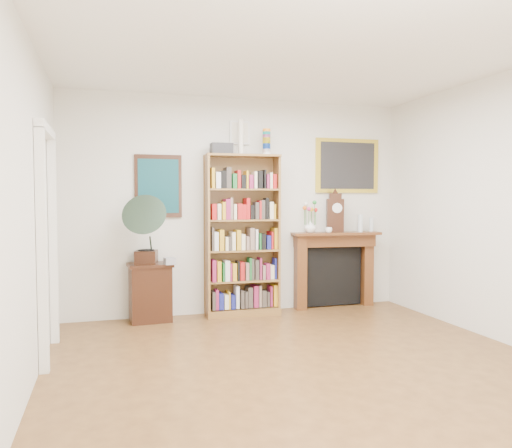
{
  "coord_description": "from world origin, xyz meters",
  "views": [
    {
      "loc": [
        -1.67,
        -3.83,
        1.5
      ],
      "look_at": [
        -0.04,
        1.6,
        1.21
      ],
      "focal_mm": 35.0,
      "sensor_mm": 36.0,
      "label": 1
    }
  ],
  "objects_px": {
    "fireplace": "(334,263)",
    "side_cabinet": "(150,292)",
    "teacup": "(329,230)",
    "cd_stack": "(170,261)",
    "gramophone": "(147,225)",
    "flower_vase": "(310,227)",
    "bottle_right": "(371,224)",
    "bottle_left": "(360,223)",
    "bookshelf": "(243,226)",
    "mantel_clock": "(335,213)"
  },
  "relations": [
    {
      "from": "teacup",
      "to": "bottle_left",
      "type": "bearing_deg",
      "value": 7.45
    },
    {
      "from": "bookshelf",
      "to": "teacup",
      "type": "xyz_separation_m",
      "value": [
        1.18,
        -0.05,
        -0.08
      ]
    },
    {
      "from": "fireplace",
      "to": "mantel_clock",
      "type": "relative_size",
      "value": 2.37
    },
    {
      "from": "teacup",
      "to": "fireplace",
      "type": "bearing_deg",
      "value": 44.52
    },
    {
      "from": "fireplace",
      "to": "bottle_left",
      "type": "bearing_deg",
      "value": -6.6
    },
    {
      "from": "side_cabinet",
      "to": "mantel_clock",
      "type": "relative_size",
      "value": 1.34
    },
    {
      "from": "bookshelf",
      "to": "mantel_clock",
      "type": "distance_m",
      "value": 1.34
    },
    {
      "from": "bottle_left",
      "to": "teacup",
      "type": "bearing_deg",
      "value": -172.55
    },
    {
      "from": "side_cabinet",
      "to": "bottle_right",
      "type": "bearing_deg",
      "value": -2.62
    },
    {
      "from": "bookshelf",
      "to": "side_cabinet",
      "type": "distance_m",
      "value": 1.41
    },
    {
      "from": "cd_stack",
      "to": "teacup",
      "type": "bearing_deg",
      "value": 3.35
    },
    {
      "from": "cd_stack",
      "to": "bottle_right",
      "type": "relative_size",
      "value": 0.6
    },
    {
      "from": "fireplace",
      "to": "bottle_right",
      "type": "height_order",
      "value": "bottle_right"
    },
    {
      "from": "side_cabinet",
      "to": "fireplace",
      "type": "height_order",
      "value": "fireplace"
    },
    {
      "from": "gramophone",
      "to": "mantel_clock",
      "type": "height_order",
      "value": "mantel_clock"
    },
    {
      "from": "fireplace",
      "to": "mantel_clock",
      "type": "bearing_deg",
      "value": -83.85
    },
    {
      "from": "fireplace",
      "to": "side_cabinet",
      "type": "bearing_deg",
      "value": -172.18
    },
    {
      "from": "flower_vase",
      "to": "cd_stack",
      "type": "bearing_deg",
      "value": -172.96
    },
    {
      "from": "side_cabinet",
      "to": "mantel_clock",
      "type": "bearing_deg",
      "value": -2.16
    },
    {
      "from": "fireplace",
      "to": "bottle_right",
      "type": "xyz_separation_m",
      "value": [
        0.56,
        -0.04,
        0.53
      ]
    },
    {
      "from": "bottle_left",
      "to": "cd_stack",
      "type": "bearing_deg",
      "value": -175.86
    },
    {
      "from": "bookshelf",
      "to": "mantel_clock",
      "type": "xyz_separation_m",
      "value": [
        1.33,
        0.07,
        0.14
      ]
    },
    {
      "from": "bookshelf",
      "to": "fireplace",
      "type": "relative_size",
      "value": 1.89
    },
    {
      "from": "fireplace",
      "to": "flower_vase",
      "type": "distance_m",
      "value": 0.63
    },
    {
      "from": "cd_stack",
      "to": "side_cabinet",
      "type": "bearing_deg",
      "value": 145.36
    },
    {
      "from": "fireplace",
      "to": "flower_vase",
      "type": "height_order",
      "value": "flower_vase"
    },
    {
      "from": "bookshelf",
      "to": "cd_stack",
      "type": "bearing_deg",
      "value": -165.77
    },
    {
      "from": "flower_vase",
      "to": "bottle_left",
      "type": "relative_size",
      "value": 0.67
    },
    {
      "from": "bottle_left",
      "to": "flower_vase",
      "type": "bearing_deg",
      "value": 176.5
    },
    {
      "from": "cd_stack",
      "to": "mantel_clock",
      "type": "relative_size",
      "value": 0.23
    },
    {
      "from": "bookshelf",
      "to": "cd_stack",
      "type": "xyz_separation_m",
      "value": [
        -0.95,
        -0.17,
        -0.4
      ]
    },
    {
      "from": "bookshelf",
      "to": "bottle_right",
      "type": "height_order",
      "value": "bookshelf"
    },
    {
      "from": "side_cabinet",
      "to": "gramophone",
      "type": "relative_size",
      "value": 0.85
    },
    {
      "from": "fireplace",
      "to": "bottle_left",
      "type": "distance_m",
      "value": 0.67
    },
    {
      "from": "bookshelf",
      "to": "teacup",
      "type": "distance_m",
      "value": 1.18
    },
    {
      "from": "gramophone",
      "to": "flower_vase",
      "type": "bearing_deg",
      "value": 18.24
    },
    {
      "from": "bookshelf",
      "to": "teacup",
      "type": "bearing_deg",
      "value": 1.9
    },
    {
      "from": "side_cabinet",
      "to": "teacup",
      "type": "height_order",
      "value": "teacup"
    },
    {
      "from": "bottle_left",
      "to": "bottle_right",
      "type": "height_order",
      "value": "bottle_left"
    },
    {
      "from": "fireplace",
      "to": "bottle_right",
      "type": "bearing_deg",
      "value": 1.41
    },
    {
      "from": "flower_vase",
      "to": "teacup",
      "type": "height_order",
      "value": "flower_vase"
    },
    {
      "from": "fireplace",
      "to": "gramophone",
      "type": "xyz_separation_m",
      "value": [
        -2.54,
        -0.22,
        0.58
      ]
    },
    {
      "from": "bottle_right",
      "to": "flower_vase",
      "type": "bearing_deg",
      "value": 179.67
    },
    {
      "from": "side_cabinet",
      "to": "cd_stack",
      "type": "distance_m",
      "value": 0.48
    },
    {
      "from": "teacup",
      "to": "bookshelf",
      "type": "bearing_deg",
      "value": 177.8
    },
    {
      "from": "flower_vase",
      "to": "bottle_right",
      "type": "height_order",
      "value": "bottle_right"
    },
    {
      "from": "side_cabinet",
      "to": "cd_stack",
      "type": "bearing_deg",
      "value": -38.76
    },
    {
      "from": "side_cabinet",
      "to": "bookshelf",
      "type": "bearing_deg",
      "value": -3.16
    },
    {
      "from": "bookshelf",
      "to": "teacup",
      "type": "relative_size",
      "value": 25.43
    },
    {
      "from": "mantel_clock",
      "to": "bottle_right",
      "type": "xyz_separation_m",
      "value": [
        0.56,
        -0.01,
        -0.15
      ]
    }
  ]
}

